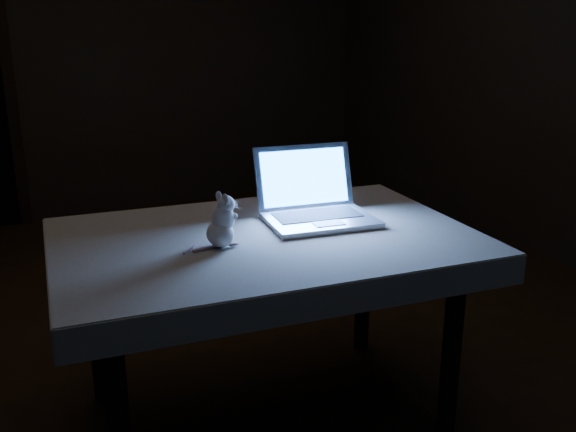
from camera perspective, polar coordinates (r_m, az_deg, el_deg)
floor at (r=3.12m, az=-4.93°, el=-11.31°), size 5.00×5.00×0.00m
back_wall at (r=5.14m, az=-16.99°, el=14.43°), size 4.50×0.04×2.60m
table at (r=2.44m, az=-1.93°, el=-10.03°), size 1.47×1.05×0.73m
tablecloth at (r=2.31m, az=-3.70°, el=-2.95°), size 1.51×1.05×0.10m
laptop at (r=2.39m, az=2.95°, el=2.50°), size 0.45×0.41×0.27m
plush_mouse at (r=2.16m, az=-6.08°, el=-0.40°), size 0.14×0.14×0.19m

